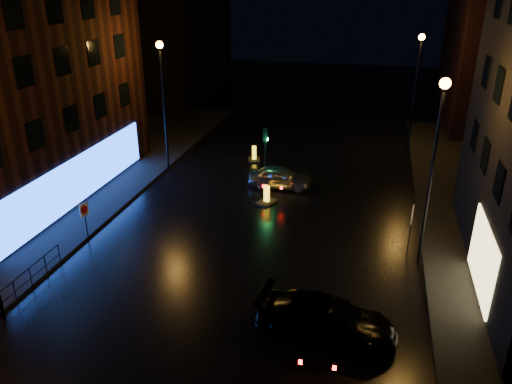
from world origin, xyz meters
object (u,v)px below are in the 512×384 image
bollard_near (267,199)px  road_sign_left (84,213)px  dark_sedan (327,319)px  road_sign_right (412,219)px  bollard_far (254,157)px  silver_hatchback (280,177)px  traffic_signal (265,173)px

bollard_near → road_sign_left: size_ratio=0.71×
dark_sedan → road_sign_right: bearing=-18.6°
bollard_far → road_sign_left: size_ratio=0.67×
dark_sedan → bollard_far: 18.78m
silver_hatchback → traffic_signal: bearing=51.0°
bollard_far → road_sign_right: (10.10, -10.52, 1.54)m
dark_sedan → road_sign_left: size_ratio=2.47×
silver_hatchback → road_sign_left: 11.92m
traffic_signal → silver_hatchback: size_ratio=0.91×
dark_sedan → road_sign_right: (3.08, 6.89, 1.04)m
silver_hatchback → road_sign_right: (7.40, -6.30, 1.12)m
road_sign_left → road_sign_right: (15.24, 2.65, 0.24)m
traffic_signal → dark_sedan: 15.09m
road_sign_left → road_sign_right: 15.47m
silver_hatchback → bollard_near: bearing=172.2°
traffic_signal → bollard_near: traffic_signal is taller
bollard_far → road_sign_left: bearing=-126.7°
dark_sedan → road_sign_left: (-12.16, 4.25, 0.80)m
bollard_near → road_sign_right: (7.68, -3.79, 1.53)m
bollard_near → road_sign_left: (-7.56, -6.44, 1.30)m
dark_sedan → road_sign_right: size_ratio=2.14×
road_sign_right → dark_sedan: bearing=73.4°
road_sign_left → road_sign_right: road_sign_right is taller
traffic_signal → bollard_near: bearing=-75.8°
silver_hatchback → road_sign_right: 9.78m
dark_sedan → road_sign_left: bearing=76.2°
traffic_signal → dark_sedan: bearing=-68.8°
silver_hatchback → bollard_near: size_ratio=2.62×
dark_sedan → silver_hatchback: bearing=23.6°
silver_hatchback → bollard_near: (-0.28, -2.50, -0.41)m
traffic_signal → road_sign_left: traffic_signal is taller
traffic_signal → bollard_far: traffic_signal is taller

